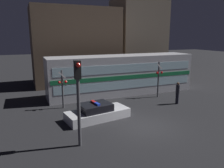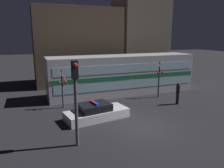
{
  "view_description": "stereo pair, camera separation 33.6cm",
  "coord_description": "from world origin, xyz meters",
  "px_view_note": "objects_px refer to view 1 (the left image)",
  "views": [
    {
      "loc": [
        -6.77,
        -11.04,
        5.59
      ],
      "look_at": [
        -0.02,
        5.17,
        1.68
      ],
      "focal_mm": 35.0,
      "sensor_mm": 36.0,
      "label": 1
    },
    {
      "loc": [
        -6.46,
        -11.17,
        5.59
      ],
      "look_at": [
        -0.02,
        5.17,
        1.68
      ],
      "focal_mm": 35.0,
      "sensor_mm": 36.0,
      "label": 2
    }
  ],
  "objects_px": {
    "train": "(122,75)",
    "pedestrian": "(177,93)",
    "crossing_signal_near": "(159,78)",
    "police_car": "(97,113)",
    "traffic_light_corner": "(78,93)"
  },
  "relations": [
    {
      "from": "police_car",
      "to": "crossing_signal_near",
      "type": "bearing_deg",
      "value": 14.38
    },
    {
      "from": "crossing_signal_near",
      "to": "pedestrian",
      "type": "bearing_deg",
      "value": -82.9
    },
    {
      "from": "pedestrian",
      "to": "crossing_signal_near",
      "type": "bearing_deg",
      "value": 97.1
    },
    {
      "from": "police_car",
      "to": "traffic_light_corner",
      "type": "height_order",
      "value": "traffic_light_corner"
    },
    {
      "from": "train",
      "to": "pedestrian",
      "type": "height_order",
      "value": "train"
    },
    {
      "from": "traffic_light_corner",
      "to": "police_car",
      "type": "bearing_deg",
      "value": 57.64
    },
    {
      "from": "train",
      "to": "pedestrian",
      "type": "xyz_separation_m",
      "value": [
        2.77,
        -4.94,
        -0.92
      ]
    },
    {
      "from": "train",
      "to": "traffic_light_corner",
      "type": "distance_m",
      "value": 10.99
    },
    {
      "from": "police_car",
      "to": "pedestrian",
      "type": "bearing_deg",
      "value": -3.86
    },
    {
      "from": "train",
      "to": "crossing_signal_near",
      "type": "xyz_separation_m",
      "value": [
        2.48,
        -2.59,
        -0.04
      ]
    },
    {
      "from": "train",
      "to": "crossing_signal_near",
      "type": "distance_m",
      "value": 3.58
    },
    {
      "from": "pedestrian",
      "to": "crossing_signal_near",
      "type": "height_order",
      "value": "crossing_signal_near"
    },
    {
      "from": "pedestrian",
      "to": "traffic_light_corner",
      "type": "height_order",
      "value": "traffic_light_corner"
    },
    {
      "from": "police_car",
      "to": "pedestrian",
      "type": "height_order",
      "value": "pedestrian"
    },
    {
      "from": "police_car",
      "to": "traffic_light_corner",
      "type": "relative_size",
      "value": 1.02
    }
  ]
}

